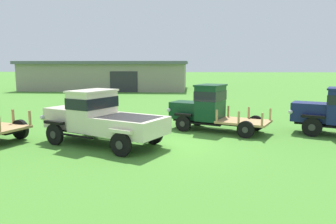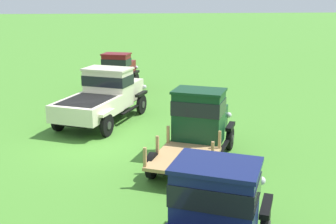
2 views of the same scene
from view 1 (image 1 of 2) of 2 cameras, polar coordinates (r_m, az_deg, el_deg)
The scene contains 4 objects.
ground_plane at distance 13.22m, azimuth 0.85°, elevation -5.84°, with size 240.00×240.00×0.00m, color #47842D.
farm_shed at distance 43.64m, azimuth -10.28°, elevation 6.35°, with size 20.53×10.48×3.58m.
vintage_truck_second_in_line at distance 13.51m, azimuth -11.65°, elevation -0.95°, with size 5.62×4.00×2.20m.
vintage_truck_midrow_center at distance 16.19m, azimuth 6.94°, elevation 0.81°, with size 5.09×3.48×2.26m.
Camera 1 is at (0.72, -12.79, 3.24)m, focal length 35.00 mm.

